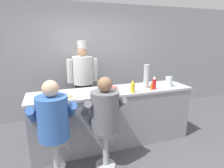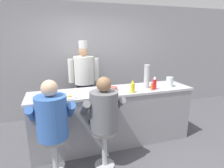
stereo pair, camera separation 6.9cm
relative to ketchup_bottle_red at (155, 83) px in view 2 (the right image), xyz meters
The scene contains 14 objects.
ground_plane 1.34m from the ketchup_bottle_red, 167.42° to the right, with size 20.00×20.00×0.00m, color #4C4C51.
wall_back 1.89m from the ketchup_bottle_red, 112.48° to the left, with size 10.00×0.06×2.70m.
diner_counter 0.96m from the ketchup_bottle_red, 166.34° to the left, with size 2.89×0.67×1.01m.
ketchup_bottle_red is the anchor object (origin of this frame).
mustard_bottle_yellow 0.47m from the ketchup_bottle_red, behind, with size 0.07×0.07×0.22m.
hot_sauce_bottle_orange 0.11m from the ketchup_bottle_red, 146.76° to the right, with size 0.03×0.03×0.13m.
water_pitcher_clear 0.37m from the ketchup_bottle_red, 11.27° to the left, with size 0.14×0.12×0.18m.
breakfast_plate 1.50m from the ketchup_bottle_red, behind, with size 0.26×0.26×0.05m.
cereal_bowl 0.74m from the ketchup_bottle_red, 166.51° to the left, with size 0.14×0.14×0.06m.
coffee_mug_white 1.13m from the ketchup_bottle_red, behind, with size 0.14×0.09×0.10m.
cup_stack_steel 0.19m from the ketchup_bottle_red, 129.22° to the left, with size 0.11×0.11×0.43m.
diner_seated_blue 1.83m from the ketchup_bottle_red, 167.42° to the right, with size 0.62×0.62×1.40m.
diner_seated_grey 1.16m from the ketchup_bottle_red, 159.49° to the right, with size 0.62×0.61×1.39m.
cook_in_whites_near 1.77m from the ketchup_bottle_red, 124.87° to the left, with size 0.72×0.46×1.84m.
Camera 2 is at (-1.00, -2.67, 1.93)m, focal length 30.00 mm.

